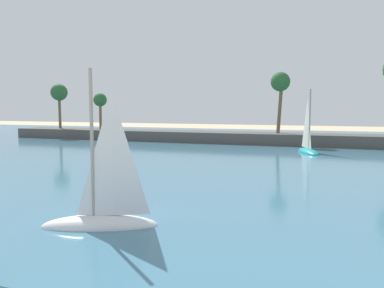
# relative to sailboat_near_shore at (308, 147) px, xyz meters

# --- Properties ---
(sea) EXTENTS (220.00, 92.00, 0.06)m
(sea) POSITION_rel_sailboat_near_shore_xyz_m (-3.36, 4.42, -0.82)
(sea) COLOR teal
(sea) RESTS_ON ground
(palm_headland) EXTENTS (102.52, 6.57, 13.35)m
(palm_headland) POSITION_rel_sailboat_near_shore_xyz_m (-0.30, 10.40, 1.95)
(palm_headland) COLOR #514C47
(palm_headland) RESTS_ON ground
(sailboat_near_shore) EXTENTS (3.86, 6.25, 8.71)m
(sailboat_near_shore) POSITION_rel_sailboat_near_shore_xyz_m (0.00, 0.00, 0.00)
(sailboat_near_shore) COLOR teal
(sailboat_near_shore) RESTS_ON sea
(sailboat_toward_headland) EXTENTS (5.84, 3.77, 8.17)m
(sailboat_toward_headland) POSITION_rel_sailboat_near_shore_xyz_m (-7.77, -35.08, -0.05)
(sailboat_toward_headland) COLOR white
(sailboat_toward_headland) RESTS_ON sea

